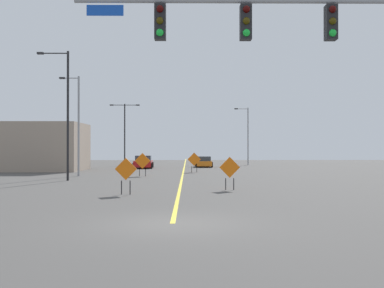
{
  "coord_description": "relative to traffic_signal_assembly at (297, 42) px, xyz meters",
  "views": [
    {
      "loc": [
        0.47,
        -13.41,
        2.26
      ],
      "look_at": [
        0.75,
        20.15,
        2.54
      ],
      "focal_mm": 42.13,
      "sensor_mm": 36.0,
      "label": 1
    }
  ],
  "objects": [
    {
      "name": "street_lamp_mid_left",
      "position": [
        -11.26,
        43.28,
        -0.76
      ],
      "size": [
        3.75,
        0.24,
        7.8
      ],
      "color": "black",
      "rests_on": "ground"
    },
    {
      "name": "construction_sign_left_shoulder",
      "position": [
        -2.7,
        28.16,
        -4.29
      ],
      "size": [
        1.24,
        0.2,
        1.82
      ],
      "color": "orange",
      "rests_on": "ground"
    },
    {
      "name": "car_red_passing",
      "position": [
        -8.24,
        36.69,
        -4.77
      ],
      "size": [
        2.21,
        4.19,
        1.39
      ],
      "color": "red",
      "rests_on": "ground"
    },
    {
      "name": "street_lamp_near_right",
      "position": [
        -12.1,
        22.5,
        -1.04
      ],
      "size": [
        1.62,
        0.24,
        7.97
      ],
      "color": "gray",
      "rests_on": "ground"
    },
    {
      "name": "car_orange_near",
      "position": [
        -1.43,
        39.64,
        -4.84
      ],
      "size": [
        1.99,
        4.44,
        1.25
      ],
      "color": "orange",
      "rests_on": "ground"
    },
    {
      "name": "construction_sign_median_near",
      "position": [
        -1.02,
        10.74,
        -4.3
      ],
      "size": [
        1.12,
        0.16,
        1.77
      ],
      "color": "orange",
      "rests_on": "ground"
    },
    {
      "name": "street_lamp_far_left",
      "position": [
        4.51,
        45.99,
        -1.22
      ],
      "size": [
        1.87,
        0.24,
        7.57
      ],
      "color": "gray",
      "rests_on": "ground"
    },
    {
      "name": "traffic_signal_assembly",
      "position": [
        0.0,
        0.0,
        0.0
      ],
      "size": [
        10.33,
        0.44,
        7.24
      ],
      "color": "gray",
      "rests_on": "ground"
    },
    {
      "name": "road_centre_stripe",
      "position": [
        -3.72,
        38.74,
        -5.41
      ],
      "size": [
        0.16,
        77.45,
        0.01
      ],
      "color": "yellow",
      "rests_on": "ground"
    },
    {
      "name": "construction_sign_right_shoulder",
      "position": [
        -6.27,
        8.38,
        -4.3
      ],
      "size": [
        1.08,
        0.12,
        1.77
      ],
      "color": "orange",
      "rests_on": "ground"
    },
    {
      "name": "street_lamp_near_left",
      "position": [
        -11.71,
        17.65,
        -0.49
      ],
      "size": [
        2.2,
        0.24,
        8.93
      ],
      "color": "black",
      "rests_on": "ground"
    },
    {
      "name": "construction_sign_median_far",
      "position": [
        -6.89,
        22.39,
        -4.27
      ],
      "size": [
        1.25,
        0.14,
        1.85
      ],
      "color": "orange",
      "rests_on": "ground"
    },
    {
      "name": "roadside_building_west",
      "position": [
        -19.06,
        31.44,
        -3.06
      ],
      "size": [
        10.65,
        7.01,
        4.71
      ],
      "color": "gray",
      "rests_on": "ground"
    },
    {
      "name": "ground",
      "position": [
        -3.72,
        0.02,
        -5.42
      ],
      "size": [
        139.41,
        139.41,
        0.0
      ],
      "primitive_type": "plane",
      "color": "#4C4947"
    }
  ]
}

